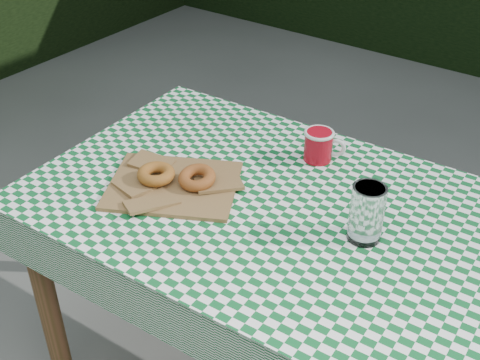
% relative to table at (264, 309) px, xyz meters
% --- Properties ---
extents(table, '(1.19, 0.82, 0.75)m').
position_rel_table_xyz_m(table, '(0.00, 0.00, 0.00)').
color(table, brown).
rests_on(table, ground).
extents(tablecloth, '(1.21, 0.84, 0.01)m').
position_rel_table_xyz_m(tablecloth, '(0.00, 0.00, 0.38)').
color(tablecloth, '#0D5424').
rests_on(tablecloth, table).
extents(paper_bag, '(0.40, 0.38, 0.02)m').
position_rel_table_xyz_m(paper_bag, '(-0.23, -0.09, 0.39)').
color(paper_bag, olive).
rests_on(paper_bag, tablecloth).
extents(bagel_front, '(0.12, 0.12, 0.03)m').
position_rel_table_xyz_m(bagel_front, '(-0.27, -0.11, 0.41)').
color(bagel_front, brown).
rests_on(bagel_front, paper_bag).
extents(bagel_back, '(0.10, 0.10, 0.03)m').
position_rel_table_xyz_m(bagel_back, '(-0.17, -0.06, 0.41)').
color(bagel_back, brown).
rests_on(bagel_back, paper_bag).
extents(coffee_mug, '(0.20, 0.20, 0.09)m').
position_rel_table_xyz_m(coffee_mug, '(0.00, 0.24, 0.42)').
color(coffee_mug, maroon).
rests_on(coffee_mug, tablecloth).
extents(drinking_glass, '(0.10, 0.10, 0.14)m').
position_rel_table_xyz_m(drinking_glass, '(0.26, 0.01, 0.45)').
color(drinking_glass, white).
rests_on(drinking_glass, tablecloth).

